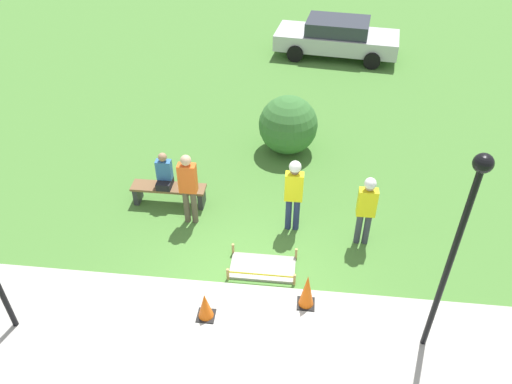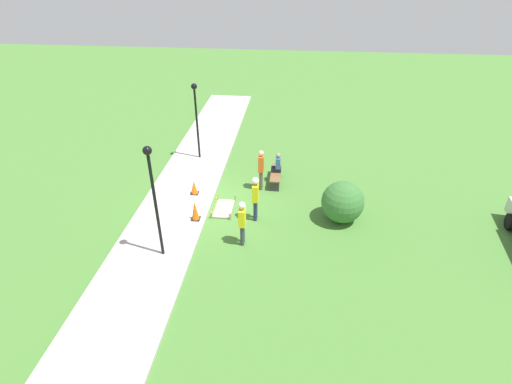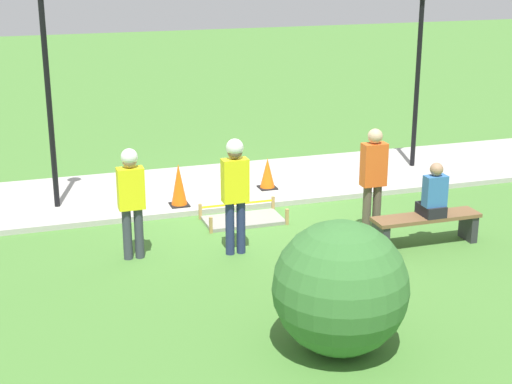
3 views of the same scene
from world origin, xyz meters
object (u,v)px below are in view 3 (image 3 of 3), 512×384
bystander_in_orange_shirt (373,176)px  lamppost_far (419,50)px  lamppost_near (46,61)px  traffic_cone_near_patch (267,174)px  person_seated_on_bench (434,195)px  park_bench (426,224)px  worker_supervisor (131,194)px  worker_assistant (235,185)px  traffic_cone_far_patch (179,185)px

bystander_in_orange_shirt → lamppost_far: 4.50m
lamppost_near → traffic_cone_near_patch: bearing=177.9°
lamppost_near → bystander_in_orange_shirt: bearing=149.1°
person_seated_on_bench → park_bench: bearing=-34.1°
park_bench → lamppost_near: lamppost_near is taller
lamppost_far → person_seated_on_bench: bearing=65.1°
park_bench → lamppost_near: bearing=-32.5°
park_bench → bystander_in_orange_shirt: bearing=-42.4°
person_seated_on_bench → lamppost_far: bearing=-114.9°
person_seated_on_bench → worker_supervisor: 4.74m
lamppost_near → lamppost_far: size_ratio=1.08×
worker_supervisor → bystander_in_orange_shirt: size_ratio=0.95×
park_bench → worker_supervisor: size_ratio=1.02×
park_bench → worker_assistant: worker_assistant is taller
lamppost_near → traffic_cone_far_patch: bearing=163.3°
traffic_cone_far_patch → worker_supervisor: (1.16, 1.99, 0.56)m
traffic_cone_far_patch → worker_assistant: (-0.39, 2.29, 0.63)m
bystander_in_orange_shirt → lamppost_near: 5.91m
park_bench → worker_supervisor: worker_supervisor is taller
lamppost_far → traffic_cone_near_patch: bearing=9.4°
person_seated_on_bench → lamppost_far: (-1.86, -4.01, 1.70)m
park_bench → bystander_in_orange_shirt: bystander_in_orange_shirt is taller
worker_assistant → lamppost_near: (2.51, -2.92, 1.61)m
worker_assistant → lamppost_near: size_ratio=0.46×
traffic_cone_far_patch → worker_assistant: 2.40m
person_seated_on_bench → worker_supervisor: bearing=-11.5°
person_seated_on_bench → worker_assistant: 3.17m
traffic_cone_far_patch → lamppost_near: lamppost_near is taller
traffic_cone_far_patch → worker_assistant: size_ratio=0.42×
person_seated_on_bench → bystander_in_orange_shirt: bearing=-41.7°
worker_assistant → traffic_cone_near_patch: bearing=-117.9°
worker_assistant → lamppost_far: size_ratio=0.50×
lamppost_near → lamppost_far: 7.48m
traffic_cone_near_patch → person_seated_on_bench: 3.82m
person_seated_on_bench → worker_assistant: bearing=-11.9°
park_bench → lamppost_near: (5.53, -3.53, 2.37)m
worker_supervisor → lamppost_far: bearing=-154.8°
traffic_cone_near_patch → lamppost_far: lamppost_far is taller
worker_supervisor → worker_assistant: bearing=169.3°
park_bench → bystander_in_orange_shirt: size_ratio=0.97×
person_seated_on_bench → lamppost_near: 6.91m
park_bench → lamppost_far: size_ratio=0.48×
traffic_cone_far_patch → bystander_in_orange_shirt: 3.61m
park_bench → lamppost_far: (-1.93, -3.96, 2.20)m
worker_assistant → traffic_cone_far_patch: bearing=-80.3°
worker_supervisor → worker_assistant: worker_assistant is taller
traffic_cone_near_patch → park_bench: (-1.55, 3.38, -0.04)m
person_seated_on_bench → worker_supervisor: worker_supervisor is taller
traffic_cone_near_patch → park_bench: bearing=114.6°
traffic_cone_near_patch → traffic_cone_far_patch: size_ratio=0.77×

